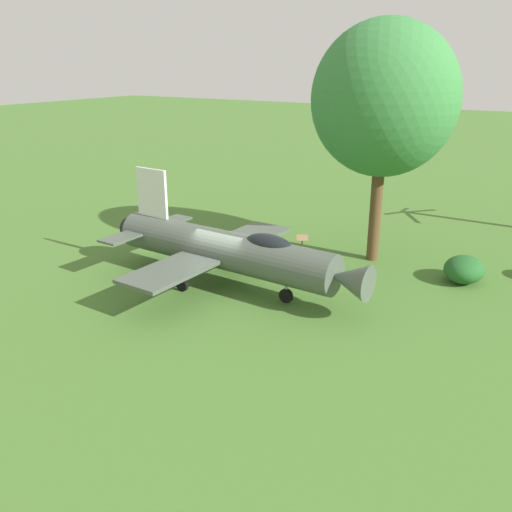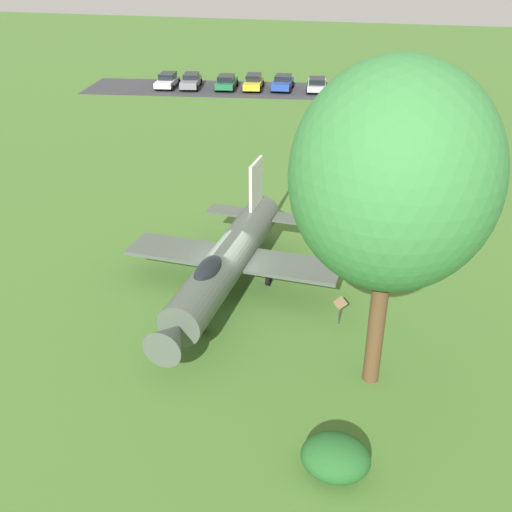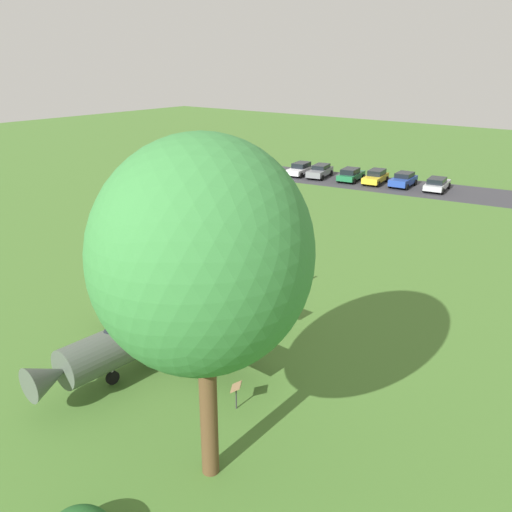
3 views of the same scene
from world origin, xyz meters
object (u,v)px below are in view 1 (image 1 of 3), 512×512
(display_jet, at_px, (230,251))
(shrub_near_fence, at_px, (464,269))
(shade_tree, at_px, (384,100))
(info_plaque, at_px, (302,241))

(display_jet, xyz_separation_m, shrub_near_fence, (8.72, 6.00, -1.11))
(display_jet, height_order, shade_tree, shade_tree)
(display_jet, height_order, shrub_near_fence, display_jet)
(display_jet, bearing_deg, info_plaque, 82.59)
(info_plaque, bearing_deg, display_jet, -100.42)
(shrub_near_fence, relative_size, info_plaque, 1.83)
(info_plaque, bearing_deg, shade_tree, 25.86)
(shrub_near_fence, height_order, info_plaque, shrub_near_fence)
(shade_tree, height_order, shrub_near_fence, shade_tree)
(display_jet, xyz_separation_m, shade_tree, (4.15, 6.71, 6.08))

